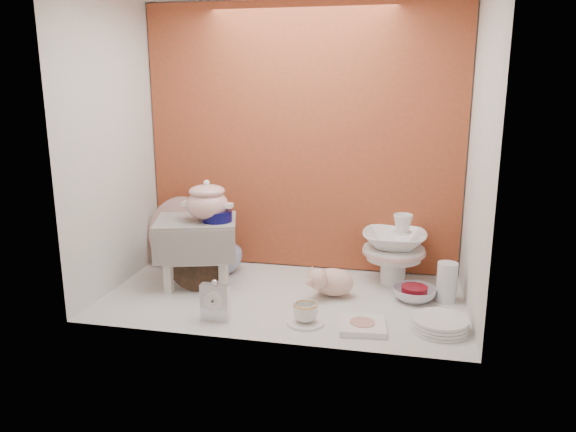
{
  "coord_description": "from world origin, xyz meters",
  "views": [
    {
      "loc": [
        0.57,
        -2.54,
        1.06
      ],
      "look_at": [
        0.02,
        0.02,
        0.42
      ],
      "focal_mm": 33.99,
      "sensor_mm": 36.0,
      "label": 1
    }
  ],
  "objects_px": {
    "dinner_plate_stack": "(440,324)",
    "porcelain_tower": "(394,249)",
    "soup_tureen": "(207,200)",
    "floral_platter": "(182,233)",
    "mantel_clock": "(215,300)",
    "plush_pig": "(333,282)",
    "crystal_bowl": "(414,294)",
    "step_stool": "(197,252)",
    "blue_white_vase": "(220,250)",
    "gold_rim_teacup": "(306,312)"
  },
  "relations": [
    {
      "from": "floral_platter",
      "to": "porcelain_tower",
      "type": "height_order",
      "value": "floral_platter"
    },
    {
      "from": "mantel_clock",
      "to": "crystal_bowl",
      "type": "distance_m",
      "value": 0.99
    },
    {
      "from": "soup_tureen",
      "to": "mantel_clock",
      "type": "distance_m",
      "value": 0.58
    },
    {
      "from": "dinner_plate_stack",
      "to": "crystal_bowl",
      "type": "height_order",
      "value": "crystal_bowl"
    },
    {
      "from": "blue_white_vase",
      "to": "dinner_plate_stack",
      "type": "relative_size",
      "value": 1.06
    },
    {
      "from": "soup_tureen",
      "to": "floral_platter",
      "type": "height_order",
      "value": "soup_tureen"
    },
    {
      "from": "floral_platter",
      "to": "porcelain_tower",
      "type": "distance_m",
      "value": 1.21
    },
    {
      "from": "blue_white_vase",
      "to": "mantel_clock",
      "type": "height_order",
      "value": "blue_white_vase"
    },
    {
      "from": "floral_platter",
      "to": "crystal_bowl",
      "type": "bearing_deg",
      "value": -9.66
    },
    {
      "from": "step_stool",
      "to": "porcelain_tower",
      "type": "distance_m",
      "value": 1.06
    },
    {
      "from": "soup_tureen",
      "to": "gold_rim_teacup",
      "type": "xyz_separation_m",
      "value": [
        0.59,
        -0.36,
        -0.41
      ]
    },
    {
      "from": "step_stool",
      "to": "soup_tureen",
      "type": "xyz_separation_m",
      "value": [
        0.07,
        -0.02,
        0.29
      ]
    },
    {
      "from": "step_stool",
      "to": "crystal_bowl",
      "type": "bearing_deg",
      "value": -16.61
    },
    {
      "from": "mantel_clock",
      "to": "step_stool",
      "type": "bearing_deg",
      "value": 120.21
    },
    {
      "from": "mantel_clock",
      "to": "plush_pig",
      "type": "relative_size",
      "value": 0.73
    },
    {
      "from": "soup_tureen",
      "to": "gold_rim_teacup",
      "type": "relative_size",
      "value": 2.32
    },
    {
      "from": "gold_rim_teacup",
      "to": "dinner_plate_stack",
      "type": "bearing_deg",
      "value": 5.35
    },
    {
      "from": "gold_rim_teacup",
      "to": "porcelain_tower",
      "type": "height_order",
      "value": "porcelain_tower"
    },
    {
      "from": "soup_tureen",
      "to": "mantel_clock",
      "type": "bearing_deg",
      "value": -66.81
    },
    {
      "from": "dinner_plate_stack",
      "to": "crystal_bowl",
      "type": "distance_m",
      "value": 0.35
    },
    {
      "from": "dinner_plate_stack",
      "to": "blue_white_vase",
      "type": "bearing_deg",
      "value": 156.33
    },
    {
      "from": "soup_tureen",
      "to": "porcelain_tower",
      "type": "height_order",
      "value": "soup_tureen"
    },
    {
      "from": "soup_tureen",
      "to": "crystal_bowl",
      "type": "bearing_deg",
      "value": 1.04
    },
    {
      "from": "step_stool",
      "to": "plush_pig",
      "type": "height_order",
      "value": "step_stool"
    },
    {
      "from": "blue_white_vase",
      "to": "porcelain_tower",
      "type": "height_order",
      "value": "porcelain_tower"
    },
    {
      "from": "plush_pig",
      "to": "floral_platter",
      "type": "bearing_deg",
      "value": 141.96
    },
    {
      "from": "gold_rim_teacup",
      "to": "blue_white_vase",
      "type": "bearing_deg",
      "value": 136.22
    },
    {
      "from": "floral_platter",
      "to": "porcelain_tower",
      "type": "bearing_deg",
      "value": 0.13
    },
    {
      "from": "floral_platter",
      "to": "mantel_clock",
      "type": "distance_m",
      "value": 0.79
    },
    {
      "from": "step_stool",
      "to": "gold_rim_teacup",
      "type": "distance_m",
      "value": 0.77
    },
    {
      "from": "porcelain_tower",
      "to": "plush_pig",
      "type": "bearing_deg",
      "value": -138.33
    },
    {
      "from": "dinner_plate_stack",
      "to": "porcelain_tower",
      "type": "xyz_separation_m",
      "value": [
        -0.22,
        0.56,
        0.16
      ]
    },
    {
      "from": "soup_tureen",
      "to": "crystal_bowl",
      "type": "distance_m",
      "value": 1.15
    },
    {
      "from": "step_stool",
      "to": "crystal_bowl",
      "type": "xyz_separation_m",
      "value": [
        1.14,
        0.0,
        -0.15
      ]
    },
    {
      "from": "step_stool",
      "to": "dinner_plate_stack",
      "type": "height_order",
      "value": "step_stool"
    },
    {
      "from": "plush_pig",
      "to": "gold_rim_teacup",
      "type": "xyz_separation_m",
      "value": [
        -0.08,
        -0.35,
        -0.02
      ]
    },
    {
      "from": "dinner_plate_stack",
      "to": "porcelain_tower",
      "type": "bearing_deg",
      "value": 111.62
    },
    {
      "from": "step_stool",
      "to": "gold_rim_teacup",
      "type": "xyz_separation_m",
      "value": [
        0.66,
        -0.38,
        -0.12
      ]
    },
    {
      "from": "plush_pig",
      "to": "porcelain_tower",
      "type": "xyz_separation_m",
      "value": [
        0.29,
        0.26,
        0.12
      ]
    },
    {
      "from": "blue_white_vase",
      "to": "gold_rim_teacup",
      "type": "height_order",
      "value": "blue_white_vase"
    },
    {
      "from": "blue_white_vase",
      "to": "dinner_plate_stack",
      "type": "xyz_separation_m",
      "value": [
        1.2,
        -0.52,
        -0.1
      ]
    },
    {
      "from": "blue_white_vase",
      "to": "porcelain_tower",
      "type": "bearing_deg",
      "value": 1.9
    },
    {
      "from": "blue_white_vase",
      "to": "floral_platter",
      "type": "bearing_deg",
      "value": 172.92
    },
    {
      "from": "soup_tureen",
      "to": "floral_platter",
      "type": "distance_m",
      "value": 0.44
    },
    {
      "from": "step_stool",
      "to": "crystal_bowl",
      "type": "distance_m",
      "value": 1.15
    },
    {
      "from": "floral_platter",
      "to": "gold_rim_teacup",
      "type": "relative_size",
      "value": 3.86
    },
    {
      "from": "plush_pig",
      "to": "crystal_bowl",
      "type": "distance_m",
      "value": 0.41
    },
    {
      "from": "dinner_plate_stack",
      "to": "porcelain_tower",
      "type": "relative_size",
      "value": 0.65
    },
    {
      "from": "mantel_clock",
      "to": "plush_pig",
      "type": "bearing_deg",
      "value": 39.13
    },
    {
      "from": "soup_tureen",
      "to": "blue_white_vase",
      "type": "xyz_separation_m",
      "value": [
        -0.02,
        0.22,
        -0.33
      ]
    }
  ]
}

